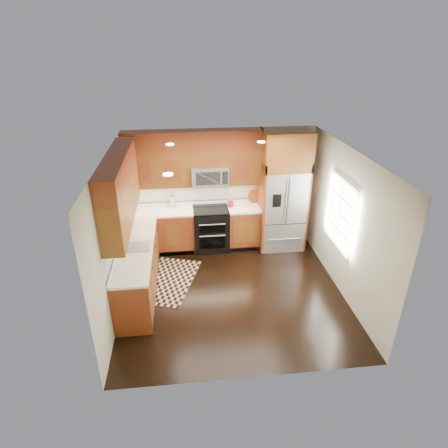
{
  "coord_description": "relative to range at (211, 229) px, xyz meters",
  "views": [
    {
      "loc": [
        -0.79,
        -5.64,
        4.22
      ],
      "look_at": [
        -0.08,
        0.6,
        1.11
      ],
      "focal_mm": 30.0,
      "sensor_mm": 36.0,
      "label": 1
    }
  ],
  "objects": [
    {
      "name": "cutting_board",
      "position": [
        1.0,
        0.27,
        0.48
      ],
      "size": [
        0.34,
        0.34,
        0.02
      ],
      "primitive_type": "cylinder",
      "rotation": [
        0.0,
        0.0,
        0.12
      ],
      "color": "brown",
      "rests_on": "countertop"
    },
    {
      "name": "wall_left",
      "position": [
        -1.75,
        -1.67,
        0.83
      ],
      "size": [
        0.02,
        4.0,
        2.6
      ],
      "primitive_type": "cube",
      "color": "beige",
      "rests_on": "ground"
    },
    {
      "name": "ground",
      "position": [
        0.25,
        -1.67,
        -0.47
      ],
      "size": [
        4.0,
        4.0,
        0.0
      ],
      "primitive_type": "plane",
      "color": "black",
      "rests_on": "ground"
    },
    {
      "name": "microwave",
      "position": [
        -0.0,
        0.13,
        1.19
      ],
      "size": [
        0.76,
        0.4,
        0.42
      ],
      "color": "#B2B2B7",
      "rests_on": "ground"
    },
    {
      "name": "window",
      "position": [
        2.23,
        -1.47,
        0.93
      ],
      "size": [
        0.04,
        1.1,
        1.3
      ],
      "color": "white",
      "rests_on": "ground"
    },
    {
      "name": "wall_right",
      "position": [
        2.25,
        -1.67,
        0.83
      ],
      "size": [
        0.02,
        4.0,
        2.6
      ],
      "primitive_type": "cube",
      "color": "beige",
      "rests_on": "ground"
    },
    {
      "name": "range",
      "position": [
        0.0,
        0.0,
        0.0
      ],
      "size": [
        0.76,
        0.67,
        0.95
      ],
      "color": "black",
      "rests_on": "ground"
    },
    {
      "name": "utensil_crock",
      "position": [
        0.44,
        0.09,
        0.59
      ],
      "size": [
        0.17,
        0.17,
        0.36
      ],
      "color": "#AC152D",
      "rests_on": "countertop"
    },
    {
      "name": "sink_faucet",
      "position": [
        -1.48,
        -1.44,
        0.52
      ],
      "size": [
        0.54,
        0.44,
        0.37
      ],
      "color": "#B2B2B7",
      "rests_on": "countertop"
    },
    {
      "name": "countertop",
      "position": [
        -0.84,
        -0.65,
        0.45
      ],
      "size": [
        2.86,
        3.01,
        0.04
      ],
      "color": "white",
      "rests_on": "base_cabinets"
    },
    {
      "name": "upper_cabinets",
      "position": [
        -0.9,
        -0.58,
        1.56
      ],
      "size": [
        2.85,
        3.0,
        1.15
      ],
      "color": "brown",
      "rests_on": "ground"
    },
    {
      "name": "wall_back",
      "position": [
        0.25,
        0.33,
        0.83
      ],
      "size": [
        4.0,
        0.02,
        2.6
      ],
      "primitive_type": "cube",
      "color": "beige",
      "rests_on": "ground"
    },
    {
      "name": "knife_block",
      "position": [
        -0.81,
        0.22,
        0.59
      ],
      "size": [
        0.11,
        0.15,
        0.3
      ],
      "color": "tan",
      "rests_on": "countertop"
    },
    {
      "name": "rug",
      "position": [
        -0.95,
        -1.2,
        -0.46
      ],
      "size": [
        1.37,
        1.78,
        0.01
      ],
      "primitive_type": "cube",
      "rotation": [
        0.0,
        0.0,
        -0.31
      ],
      "color": "black",
      "rests_on": "ground"
    },
    {
      "name": "refrigerator",
      "position": [
        1.55,
        -0.04,
        0.83
      ],
      "size": [
        0.98,
        0.75,
        2.6
      ],
      "color": "#B2B2B7",
      "rests_on": "ground"
    },
    {
      "name": "base_cabinets",
      "position": [
        -0.98,
        -0.77,
        -0.02
      ],
      "size": [
        2.85,
        3.0,
        0.9
      ],
      "color": "brown",
      "rests_on": "ground"
    }
  ]
}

